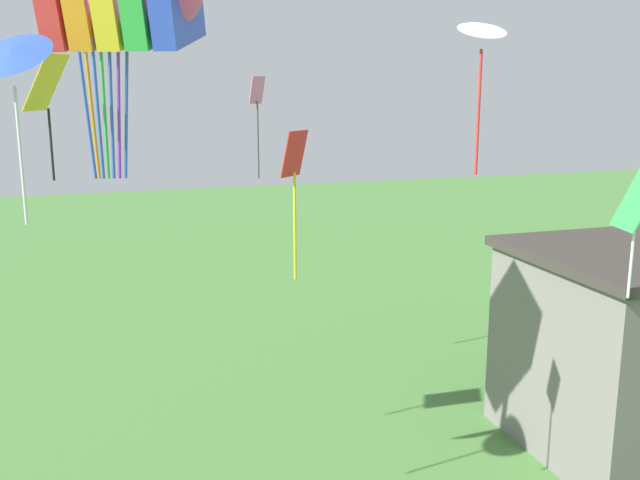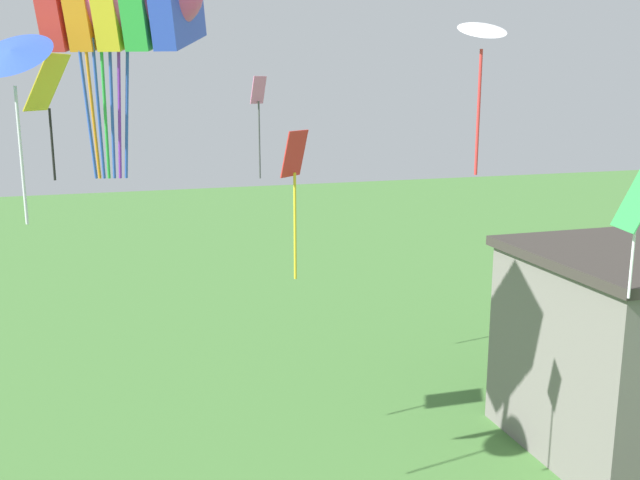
{
  "view_description": "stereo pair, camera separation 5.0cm",
  "coord_description": "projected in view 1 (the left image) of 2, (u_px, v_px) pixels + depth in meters",
  "views": [
    {
      "loc": [
        -3.58,
        -2.45,
        8.89
      ],
      "look_at": [
        0.0,
        8.8,
        6.32
      ],
      "focal_mm": 40.0,
      "sensor_mm": 36.0,
      "label": 1
    },
    {
      "loc": [
        -3.54,
        -2.47,
        8.89
      ],
      "look_at": [
        0.0,
        8.8,
        6.32
      ],
      "focal_mm": 40.0,
      "sensor_mm": 36.0,
      "label": 2
    }
  ],
  "objects": [
    {
      "name": "kite_pink_diamond",
      "position": [
        257.0,
        110.0,
        20.03
      ],
      "size": [
        0.54,
        0.48,
        2.87
      ],
      "color": "pink"
    },
    {
      "name": "kite_green_diamond",
      "position": [
        636.0,
        209.0,
        12.11
      ],
      "size": [
        0.66,
        0.9,
        2.25
      ],
      "color": "green"
    },
    {
      "name": "kite_yellow_diamond",
      "position": [
        47.0,
        91.0,
        14.1
      ],
      "size": [
        0.96,
        1.09,
        2.51
      ],
      "color": "yellow"
    },
    {
      "name": "kite_red_diamond",
      "position": [
        295.0,
        178.0,
        12.38
      ],
      "size": [
        0.58,
        0.55,
        2.64
      ],
      "color": "red"
    },
    {
      "name": "kite_blue_delta",
      "position": [
        12.0,
        56.0,
        11.2
      ],
      "size": [
        1.66,
        1.59,
        3.15
      ],
      "color": "blue"
    },
    {
      "name": "kite_white_delta",
      "position": [
        482.0,
        39.0,
        11.0
      ],
      "size": [
        0.87,
        0.84,
        2.44
      ],
      "color": "white"
    }
  ]
}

